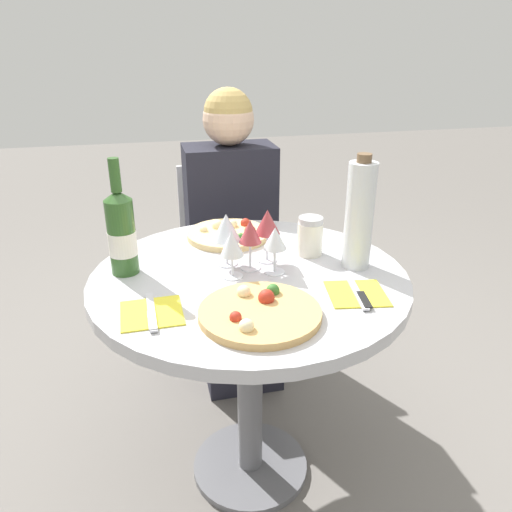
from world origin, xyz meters
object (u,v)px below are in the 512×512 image
at_px(dining_table, 249,313).
at_px(pizza_large, 259,312).
at_px(chair_behind_diner, 229,265).
at_px(seated_diner, 234,252).
at_px(wine_bottle, 121,233).
at_px(tall_carafe, 359,215).

height_order(dining_table, pizza_large, pizza_large).
distance_m(chair_behind_diner, pizza_large, 1.06).
bearing_deg(seated_diner, pizza_large, 83.38).
xyz_separation_m(dining_table, seated_diner, (0.07, 0.63, -0.07)).
height_order(chair_behind_diner, wine_bottle, wine_bottle).
relative_size(chair_behind_diner, pizza_large, 2.86).
distance_m(dining_table, pizza_large, 0.28).
relative_size(pizza_large, tall_carafe, 0.90).
bearing_deg(wine_bottle, chair_behind_diner, 58.19).
bearing_deg(chair_behind_diner, pizza_large, 84.29).
distance_m(pizza_large, tall_carafe, 0.43).
bearing_deg(chair_behind_diner, tall_carafe, 107.31).
bearing_deg(pizza_large, wine_bottle, 134.09).
bearing_deg(wine_bottle, tall_carafe, -9.40).
distance_m(dining_table, seated_diner, 0.64).
bearing_deg(wine_bottle, pizza_large, -45.91).
bearing_deg(chair_behind_diner, wine_bottle, 58.19).
xyz_separation_m(pizza_large, tall_carafe, (0.35, 0.22, 0.15)).
bearing_deg(tall_carafe, chair_behind_diner, 107.31).
bearing_deg(pizza_large, chair_behind_diner, 84.29).
height_order(pizza_large, wine_bottle, wine_bottle).
xyz_separation_m(wine_bottle, tall_carafe, (0.66, -0.11, 0.04)).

